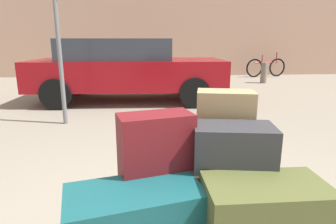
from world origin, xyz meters
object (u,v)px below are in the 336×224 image
(duffel_bag_teal_front_right, at_px, (135,217))
(no_parking_sign, at_px, (57,27))
(suitcase_tan_rear_right, at_px, (224,143))
(parked_car, at_px, (126,68))
(bollard_kerb_mid, at_px, (264,73))
(duffel_bag_olive_stacked_top, at_px, (264,216))
(duffel_bag_brown_rear_left, at_px, (231,191))
(bollard_kerb_near, at_px, (220,73))
(bicycle_leaning, at_px, (266,67))
(duffel_bag_charcoal_topmost_pile, at_px, (233,147))
(suitcase_maroon_center, at_px, (156,167))

(duffel_bag_teal_front_right, relative_size, no_parking_sign, 0.26)
(suitcase_tan_rear_right, distance_m, parked_car, 5.01)
(bollard_kerb_mid, height_order, no_parking_sign, no_parking_sign)
(duffel_bag_teal_front_right, bearing_deg, duffel_bag_olive_stacked_top, -20.09)
(duffel_bag_brown_rear_left, distance_m, bollard_kerb_near, 8.06)
(parked_car, height_order, bicycle_leaning, parked_car)
(duffel_bag_brown_rear_left, distance_m, duffel_bag_charcoal_topmost_pile, 0.28)
(duffel_bag_olive_stacked_top, bearing_deg, bicycle_leaning, 66.59)
(duffel_bag_brown_rear_left, distance_m, duffel_bag_olive_stacked_top, 0.29)
(duffel_bag_brown_rear_left, height_order, bicycle_leaning, bicycle_leaning)
(bicycle_leaning, xyz_separation_m, no_parking_sign, (-6.22, -6.23, 1.21))
(duffel_bag_teal_front_right, relative_size, bollard_kerb_near, 0.97)
(duffel_bag_teal_front_right, bearing_deg, suitcase_tan_rear_right, 26.93)
(bicycle_leaning, bearing_deg, parked_car, -140.64)
(duffel_bag_teal_front_right, bearing_deg, bicycle_leaning, 49.72)
(suitcase_tan_rear_right, relative_size, duffel_bag_charcoal_topmost_pile, 1.58)
(suitcase_tan_rear_right, height_order, duffel_bag_teal_front_right, suitcase_tan_rear_right)
(bollard_kerb_near, bearing_deg, parked_car, -138.56)
(duffel_bag_olive_stacked_top, bearing_deg, no_parking_sign, 118.29)
(duffel_bag_teal_front_right, height_order, duffel_bag_olive_stacked_top, duffel_bag_olive_stacked_top)
(bicycle_leaning, relative_size, bollard_kerb_near, 2.52)
(duffel_bag_olive_stacked_top, bearing_deg, parked_car, 100.28)
(bollard_kerb_mid, bearing_deg, duffel_bag_brown_rear_left, -114.55)
(bollard_kerb_near, bearing_deg, duffel_bag_brown_rear_left, -104.68)
(suitcase_tan_rear_right, bearing_deg, duffel_bag_olive_stacked_top, -72.52)
(duffel_bag_charcoal_topmost_pile, xyz_separation_m, parked_car, (-0.89, 5.21, -0.01))
(suitcase_tan_rear_right, height_order, bollard_kerb_near, suitcase_tan_rear_right)
(duffel_bag_brown_rear_left, xyz_separation_m, duffel_bag_charcoal_topmost_pile, (0.00, 0.00, 0.28))
(duffel_bag_brown_rear_left, bearing_deg, no_parking_sign, 128.14)
(duffel_bag_teal_front_right, bearing_deg, bollard_kerb_mid, 49.43)
(suitcase_tan_rear_right, bearing_deg, bollard_kerb_mid, 77.22)
(bollard_kerb_near, relative_size, bollard_kerb_mid, 1.00)
(duffel_bag_brown_rear_left, relative_size, duffel_bag_charcoal_topmost_pile, 1.24)
(suitcase_maroon_center, height_order, duffel_bag_charcoal_topmost_pile, suitcase_maroon_center)
(duffel_bag_teal_front_right, bearing_deg, parked_car, 80.16)
(duffel_bag_charcoal_topmost_pile, height_order, bollard_kerb_near, duffel_bag_charcoal_topmost_pile)
(duffel_bag_olive_stacked_top, distance_m, bicycle_leaning, 10.73)
(parked_car, bearing_deg, duffel_bag_olive_stacked_top, -80.04)
(duffel_bag_teal_front_right, bearing_deg, no_parking_sign, 96.58)
(duffel_bag_olive_stacked_top, height_order, no_parking_sign, no_parking_sign)
(duffel_bag_charcoal_topmost_pile, relative_size, no_parking_sign, 0.17)
(suitcase_maroon_center, bearing_deg, bicycle_leaning, 48.80)
(bollard_kerb_mid, bearing_deg, duffel_bag_charcoal_topmost_pile, -114.55)
(no_parking_sign, bearing_deg, parked_car, 63.56)
(duffel_bag_teal_front_right, bearing_deg, duffel_bag_brown_rear_left, 7.18)
(suitcase_maroon_center, relative_size, parked_car, 0.14)
(suitcase_maroon_center, height_order, bicycle_leaning, suitcase_maroon_center)
(duffel_bag_brown_rear_left, relative_size, bicycle_leaning, 0.32)
(suitcase_maroon_center, xyz_separation_m, bollard_kerb_mid, (4.00, 7.76, -0.31))
(suitcase_maroon_center, distance_m, no_parking_sign, 3.68)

